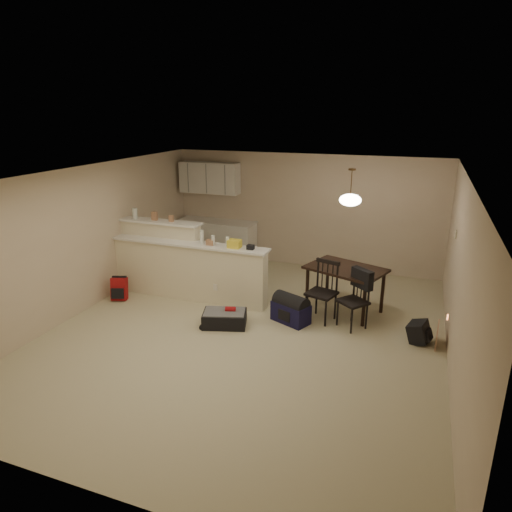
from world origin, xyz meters
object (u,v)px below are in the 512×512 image
at_px(dining_chair_near, 322,292).
at_px(red_backpack, 119,289).
at_px(navy_duffel, 291,312).
at_px(suitcase, 225,319).
at_px(black_daypack, 419,332).
at_px(dining_chair_far, 353,300).
at_px(dining_table, 345,273).
at_px(pendant_lamp, 350,199).

relative_size(dining_chair_near, red_backpack, 2.43).
xyz_separation_m(dining_chair_near, navy_duffel, (-0.45, -0.25, -0.34)).
distance_m(suitcase, red_backpack, 2.30).
bearing_deg(black_daypack, navy_duffel, 105.61).
distance_m(dining_chair_near, dining_chair_far, 0.54).
relative_size(dining_chair_far, red_backpack, 2.28).
bearing_deg(dining_chair_near, black_daypack, 8.31).
bearing_deg(dining_chair_far, black_daypack, 31.65).
height_order(dining_table, suitcase, dining_table).
height_order(dining_table, red_backpack, dining_table).
relative_size(red_backpack, black_daypack, 1.19).
distance_m(dining_table, dining_chair_far, 0.69).
bearing_deg(suitcase, dining_table, 19.28).
distance_m(dining_chair_near, suitcase, 1.67).
bearing_deg(dining_table, red_backpack, -146.65).
bearing_deg(dining_chair_far, navy_duffel, -132.13).
bearing_deg(dining_table, dining_chair_far, -49.09).
bearing_deg(dining_chair_far, suitcase, -122.64).
relative_size(navy_duffel, black_daypack, 1.76).
distance_m(dining_chair_far, red_backpack, 4.27).
distance_m(dining_table, black_daypack, 1.57).
distance_m(pendant_lamp, suitcase, 2.85).
bearing_deg(dining_chair_near, suitcase, -135.98).
relative_size(dining_table, black_daypack, 4.24).
height_order(dining_chair_near, black_daypack, dining_chair_near).
height_order(dining_chair_near, suitcase, dining_chair_near).
height_order(dining_chair_far, black_daypack, dining_chair_far).
height_order(navy_duffel, black_daypack, navy_duffel).
relative_size(dining_chair_far, suitcase, 1.36).
distance_m(dining_table, red_backpack, 4.16).
bearing_deg(suitcase, pendant_lamp, 19.28).
bearing_deg(navy_duffel, suitcase, -129.11).
bearing_deg(navy_duffel, dining_chair_far, 32.85).
relative_size(pendant_lamp, dining_chair_far, 0.65).
height_order(dining_chair_near, red_backpack, dining_chair_near).
distance_m(dining_chair_far, navy_duffel, 1.04).
bearing_deg(black_daypack, suitcase, 114.85).
height_order(dining_table, black_daypack, dining_table).
bearing_deg(pendant_lamp, suitcase, -143.67).
height_order(pendant_lamp, dining_chair_near, pendant_lamp).
bearing_deg(dining_table, suitcase, -123.89).
xyz_separation_m(red_backpack, navy_duffel, (3.26, 0.20, -0.04)).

